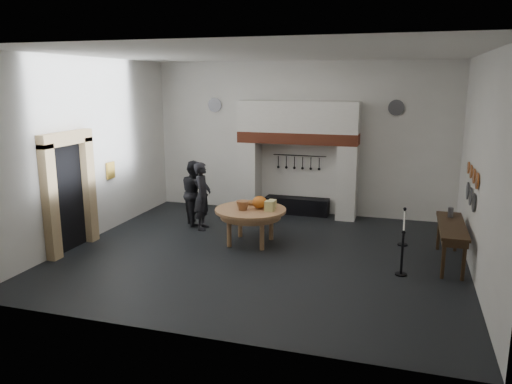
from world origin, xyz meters
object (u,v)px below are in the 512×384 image
(visitor_far, at_px, (195,192))
(visitor_near, at_px, (202,196))
(barrier_post_far, at_px, (404,228))
(side_table, at_px, (452,226))
(work_table, at_px, (251,210))
(barrier_post_near, at_px, (402,254))
(iron_range, at_px, (297,206))

(visitor_far, bearing_deg, visitor_near, -173.66)
(barrier_post_far, bearing_deg, side_table, -45.37)
(visitor_far, xyz_separation_m, side_table, (6.61, -1.27, -0.03))
(work_table, bearing_deg, barrier_post_near, -16.68)
(visitor_near, xyz_separation_m, barrier_post_far, (5.21, 0.14, -0.46))
(iron_range, distance_m, side_table, 5.20)
(iron_range, height_order, barrier_post_far, barrier_post_far)
(iron_range, height_order, visitor_far, visitor_far)
(work_table, bearing_deg, visitor_far, 149.43)
(work_table, xyz_separation_m, visitor_near, (-1.60, 0.78, 0.07))
(side_table, bearing_deg, work_table, 178.89)
(iron_range, distance_m, visitor_far, 3.19)
(barrier_post_near, bearing_deg, side_table, 44.92)
(iron_range, xyz_separation_m, barrier_post_far, (3.11, -2.13, 0.20))
(side_table, bearing_deg, iron_range, 142.60)
(barrier_post_near, bearing_deg, visitor_near, 160.31)
(iron_range, height_order, side_table, side_table)
(side_table, bearing_deg, barrier_post_far, 134.63)
(work_table, height_order, side_table, side_table)
(work_table, distance_m, barrier_post_far, 3.74)
(visitor_near, height_order, barrier_post_near, visitor_near)
(side_table, xyz_separation_m, barrier_post_near, (-0.99, -0.99, -0.42))
(work_table, xyz_separation_m, barrier_post_far, (3.61, 0.92, -0.39))
(side_table, bearing_deg, visitor_near, 172.00)
(work_table, bearing_deg, visitor_near, 153.96)
(visitor_near, height_order, side_table, visitor_near)
(barrier_post_near, bearing_deg, iron_range, 126.96)
(visitor_near, relative_size, visitor_far, 1.02)
(visitor_near, xyz_separation_m, side_table, (6.21, -0.87, -0.04))
(side_table, distance_m, barrier_post_far, 1.48)
(side_table, bearing_deg, visitor_far, 169.10)
(visitor_near, relative_size, side_table, 0.83)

